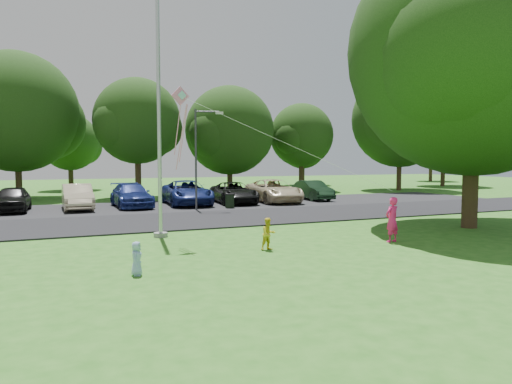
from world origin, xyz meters
name	(u,v)px	position (x,y,z in m)	size (l,w,h in m)	color
ground	(316,256)	(0.00, 0.00, 0.00)	(120.00, 120.00, 0.00)	#29651A
park_road	(218,218)	(0.00, 9.00, 0.03)	(60.00, 6.00, 0.06)	black
parking_strip	(184,206)	(0.00, 15.50, 0.03)	(42.00, 7.00, 0.06)	black
flagpole	(159,121)	(-3.50, 5.00, 4.17)	(0.50, 0.50, 10.00)	#B7BABF
street_lamp	(200,150)	(0.19, 12.67, 3.32)	(1.51, 0.62, 5.52)	#3F3F44
trash_can	(230,201)	(2.01, 13.00, 0.43)	(0.54, 0.54, 0.86)	black
big_tree	(475,57)	(8.53, 2.26, 6.85)	(10.53, 10.03, 12.14)	#332316
tree_row	(176,122)	(1.59, 24.23, 5.71)	(64.35, 11.94, 10.88)	#332316
horizon_trees	(178,145)	(4.06, 33.88, 4.30)	(77.46, 7.20, 7.02)	#332316
parked_cars	(194,193)	(0.62, 15.55, 0.76)	(19.81, 5.79, 1.47)	black
woman	(392,220)	(3.48, 0.92, 0.76)	(0.56, 0.37, 1.53)	#FE2176
child_yellow	(268,234)	(-0.91, 1.31, 0.50)	(0.49, 0.38, 1.00)	yellow
child_blue	(137,259)	(-5.12, -0.29, 0.41)	(0.40, 0.26, 0.82)	#8EADDA
kite	(186,111)	(-2.98, 3.15, 4.33)	(6.95, 2.57, 3.40)	pink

